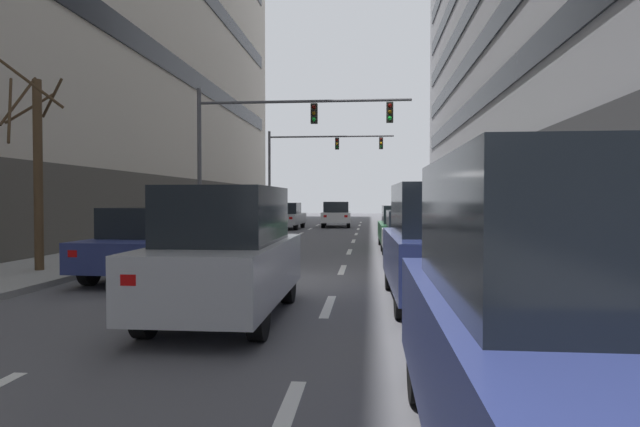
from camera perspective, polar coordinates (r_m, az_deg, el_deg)
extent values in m
plane|color=#515156|center=(12.89, -5.02, -7.06)|extent=(120.00, 120.00, 0.00)
cube|color=gray|center=(15.34, -29.17, -5.61)|extent=(3.39, 80.00, 0.14)
cube|color=gray|center=(13.31, 23.18, -6.60)|extent=(3.39, 80.00, 0.14)
cube|color=silver|center=(10.46, -16.55, -9.11)|extent=(0.16, 2.00, 0.01)
cube|color=silver|center=(15.16, -9.46, -5.77)|extent=(0.16, 2.00, 0.01)
cube|color=silver|center=(20.01, -5.80, -3.98)|extent=(0.16, 2.00, 0.01)
cube|color=silver|center=(24.91, -3.58, -2.89)|extent=(0.16, 2.00, 0.01)
cube|color=silver|center=(29.85, -2.09, -2.16)|extent=(0.16, 2.00, 0.01)
cube|color=silver|center=(34.81, -1.03, -1.63)|extent=(0.16, 2.00, 0.01)
cube|color=silver|center=(39.77, -0.24, -1.23)|extent=(0.16, 2.00, 0.01)
cube|color=silver|center=(44.75, 0.38, -0.93)|extent=(0.16, 2.00, 0.01)
cube|color=silver|center=(4.99, -3.89, -21.14)|extent=(0.16, 2.00, 0.01)
cube|color=silver|center=(9.76, 0.88, -9.82)|extent=(0.16, 2.00, 0.01)
cube|color=silver|center=(14.69, 2.40, -5.98)|extent=(0.16, 2.00, 0.01)
cube|color=silver|center=(19.65, 3.14, -4.08)|extent=(0.16, 2.00, 0.01)
cube|color=silver|center=(24.63, 3.58, -2.94)|extent=(0.16, 2.00, 0.01)
cube|color=silver|center=(29.61, 3.88, -2.19)|extent=(0.16, 2.00, 0.01)
cube|color=silver|center=(34.60, 4.08, -1.65)|extent=(0.16, 2.00, 0.01)
cube|color=silver|center=(39.59, 4.24, -1.25)|extent=(0.16, 2.00, 0.01)
cube|color=silver|center=(44.59, 4.36, -0.94)|extent=(0.16, 2.00, 0.01)
cylinder|color=black|center=(10.41, -12.22, -7.32)|extent=(0.22, 0.66, 0.66)
cylinder|color=black|center=(10.05, -3.43, -7.60)|extent=(0.22, 0.66, 0.66)
cylinder|color=black|center=(7.92, -18.13, -10.17)|extent=(0.22, 0.66, 0.66)
cylinder|color=black|center=(7.45, -6.57, -10.85)|extent=(0.22, 0.66, 0.66)
cube|color=#B7BABF|center=(8.84, -9.89, -5.94)|extent=(1.85, 4.40, 0.90)
cube|color=black|center=(8.77, -9.92, -0.12)|extent=(1.60, 2.60, 0.90)
cube|color=white|center=(11.06, -10.22, -3.62)|extent=(0.20, 0.08, 0.14)
cube|color=red|center=(7.03, -19.62, -6.65)|extent=(0.20, 0.08, 0.14)
cube|color=white|center=(10.79, -3.61, -3.73)|extent=(0.20, 0.08, 0.14)
cube|color=red|center=(6.60, -9.35, -7.12)|extent=(0.20, 0.08, 0.14)
cylinder|color=black|center=(38.83, 0.51, -0.79)|extent=(0.26, 0.71, 0.70)
cylinder|color=black|center=(38.81, 3.02, -0.79)|extent=(0.26, 0.71, 0.70)
cylinder|color=black|center=(35.98, 0.34, -0.98)|extent=(0.26, 0.71, 0.70)
cylinder|color=black|center=(35.95, 3.04, -0.98)|extent=(0.26, 0.71, 0.70)
cube|color=white|center=(37.37, 1.73, -0.36)|extent=(2.16, 4.74, 0.68)
cube|color=black|center=(37.14, 1.72, 0.70)|extent=(1.78, 2.09, 0.72)
cube|color=white|center=(39.67, 0.80, -0.08)|extent=(0.22, 0.09, 0.15)
cube|color=red|center=(35.10, 0.55, -0.29)|extent=(0.22, 0.09, 0.15)
cube|color=white|center=(39.65, 2.77, -0.08)|extent=(0.22, 0.09, 0.15)
cube|color=red|center=(35.07, 2.78, -0.29)|extent=(0.22, 0.09, 0.15)
cylinder|color=black|center=(15.58, -17.97, -4.36)|extent=(0.26, 0.70, 0.69)
cylinder|color=black|center=(14.93, -12.16, -4.57)|extent=(0.26, 0.70, 0.69)
cylinder|color=black|center=(13.11, -23.34, -5.51)|extent=(0.26, 0.70, 0.69)
cylinder|color=black|center=(12.34, -16.64, -5.89)|extent=(0.26, 0.70, 0.69)
cube|color=navy|center=(13.92, -17.39, -3.67)|extent=(2.11, 4.67, 0.67)
cube|color=black|center=(13.69, -17.79, -0.87)|extent=(1.75, 2.05, 0.71)
cube|color=white|center=(16.24, -16.17, -2.51)|extent=(0.21, 0.09, 0.15)
cube|color=red|center=(12.26, -24.76, -3.89)|extent=(0.21, 0.09, 0.15)
cube|color=white|center=(15.75, -11.68, -2.61)|extent=(0.21, 0.09, 0.15)
cube|color=red|center=(11.60, -19.12, -4.14)|extent=(0.21, 0.09, 0.15)
cylinder|color=black|center=(36.26, -4.43, -0.98)|extent=(0.25, 0.69, 0.68)
cylinder|color=black|center=(35.97, -1.86, -0.99)|extent=(0.25, 0.69, 0.68)
cylinder|color=black|center=(33.54, -5.37, -1.18)|extent=(0.25, 0.69, 0.68)
cylinder|color=black|center=(33.23, -2.60, -1.20)|extent=(0.25, 0.69, 0.68)
cube|color=#B7BABF|center=(34.73, -3.55, -0.54)|extent=(2.02, 4.58, 0.66)
cube|color=black|center=(34.51, -3.62, 0.57)|extent=(1.70, 2.00, 0.70)
cube|color=white|center=(37.03, -3.93, -0.24)|extent=(0.21, 0.09, 0.14)
cube|color=red|center=(32.68, -5.41, -0.47)|extent=(0.21, 0.09, 0.14)
cube|color=white|center=(36.80, -1.91, -0.24)|extent=(0.21, 0.09, 0.14)
cube|color=red|center=(32.42, -3.12, -0.49)|extent=(0.21, 0.09, 0.14)
cylinder|color=black|center=(5.35, 10.70, -15.70)|extent=(0.23, 0.69, 0.68)
cylinder|color=black|center=(5.74, 28.02, -14.65)|extent=(0.23, 0.69, 0.68)
cube|color=navy|center=(4.07, 24.77, -14.53)|extent=(1.92, 4.57, 0.93)
cube|color=black|center=(3.92, 24.93, -1.27)|extent=(1.67, 2.70, 0.93)
cube|color=white|center=(6.04, 11.54, -7.57)|extent=(0.21, 0.08, 0.15)
cube|color=white|center=(6.32, 23.77, -7.26)|extent=(0.21, 0.08, 0.15)
cylinder|color=black|center=(11.56, 7.54, -6.35)|extent=(0.24, 0.69, 0.68)
cylinder|color=black|center=(11.78, 15.67, -6.24)|extent=(0.24, 0.69, 0.68)
cylinder|color=black|center=(8.80, 8.71, -8.84)|extent=(0.24, 0.69, 0.68)
cylinder|color=black|center=(9.09, 19.31, -8.58)|extent=(0.24, 0.69, 0.68)
cube|color=navy|center=(10.21, 12.72, -4.78)|extent=(2.02, 4.61, 0.93)
cube|color=black|center=(10.15, 12.76, 0.46)|extent=(1.73, 2.74, 0.93)
cube|color=white|center=(12.34, 8.06, -2.91)|extent=(0.21, 0.09, 0.15)
cube|color=red|center=(7.89, 10.42, -5.42)|extent=(0.21, 0.09, 0.15)
cube|color=white|center=(12.51, 14.18, -2.88)|extent=(0.21, 0.09, 0.15)
cube|color=red|center=(8.15, 19.83, -5.27)|extent=(0.21, 0.09, 0.15)
cylinder|color=black|center=(18.50, 6.96, -3.47)|extent=(0.22, 0.63, 0.63)
cylinder|color=black|center=(18.63, 11.65, -3.46)|extent=(0.22, 0.63, 0.63)
cylinder|color=black|center=(15.95, 7.37, -4.28)|extent=(0.22, 0.63, 0.63)
cylinder|color=black|center=(16.10, 12.80, -4.25)|extent=(0.22, 0.63, 0.63)
cube|color=#B7BABF|center=(17.25, 9.68, -2.83)|extent=(1.81, 4.21, 0.61)
cube|color=black|center=(17.03, 9.75, -0.78)|extent=(1.55, 1.83, 0.65)
cube|color=white|center=(19.24, 7.31, -2.06)|extent=(0.19, 0.08, 0.13)
cube|color=red|center=(15.16, 8.08, -3.02)|extent=(0.19, 0.08, 0.13)
cube|color=white|center=(19.34, 10.93, -2.05)|extent=(0.19, 0.08, 0.13)
cube|color=red|center=(15.29, 12.67, -3.01)|extent=(0.19, 0.08, 0.13)
cylinder|color=black|center=(22.58, 6.53, -2.51)|extent=(0.23, 0.67, 0.67)
cylinder|color=black|center=(22.70, 10.64, -2.51)|extent=(0.23, 0.67, 0.67)
cylinder|color=black|center=(19.84, 6.81, -3.07)|extent=(0.23, 0.67, 0.67)
cylinder|color=black|center=(19.98, 11.48, -3.06)|extent=(0.23, 0.67, 0.67)
cube|color=#1E512D|center=(21.24, 8.86, -1.90)|extent=(1.93, 4.50, 0.65)
cube|color=black|center=(21.01, 8.91, -0.10)|extent=(1.66, 1.96, 0.69)
cube|color=white|center=(23.39, 6.85, -1.29)|extent=(0.20, 0.08, 0.14)
cube|color=red|center=(19.00, 7.39, -1.95)|extent=(0.20, 0.08, 0.14)
cube|color=white|center=(23.48, 10.05, -1.30)|extent=(0.20, 0.08, 0.14)
cube|color=red|center=(19.11, 11.32, -1.94)|extent=(0.20, 0.08, 0.14)
cylinder|color=#4C4C51|center=(23.83, -12.71, 5.10)|extent=(0.18, 0.18, 6.56)
cylinder|color=#4C4C51|center=(23.16, -1.77, 11.83)|extent=(9.08, 0.12, 0.12)
cube|color=black|center=(23.02, -0.63, 10.58)|extent=(0.28, 0.24, 0.84)
sphere|color=#4B0704|center=(22.93, -0.66, 11.28)|extent=(0.17, 0.17, 0.17)
sphere|color=#523505|center=(22.89, -0.66, 10.64)|extent=(0.17, 0.17, 0.17)
sphere|color=green|center=(22.85, -0.66, 9.99)|extent=(0.17, 0.17, 0.17)
cube|color=black|center=(22.92, 7.44, 10.61)|extent=(0.28, 0.24, 0.84)
sphere|color=#4B0704|center=(22.82, 7.45, 11.31)|extent=(0.17, 0.17, 0.17)
sphere|color=#523505|center=(22.78, 7.45, 10.67)|extent=(0.17, 0.17, 0.17)
sphere|color=green|center=(22.74, 7.45, 10.02)|extent=(0.17, 0.17, 0.17)
cylinder|color=#4C4C51|center=(39.57, -5.40, 3.84)|extent=(0.18, 0.18, 6.77)
cylinder|color=#4C4C51|center=(39.21, 1.17, 8.19)|extent=(9.05, 0.12, 0.12)
cube|color=black|center=(39.13, 1.83, 7.44)|extent=(0.28, 0.24, 0.84)
sphere|color=#4B0704|center=(39.02, 1.82, 7.84)|extent=(0.17, 0.17, 0.17)
sphere|color=orange|center=(38.99, 1.82, 7.46)|extent=(0.17, 0.17, 0.17)
sphere|color=#073E10|center=(38.96, 1.82, 7.08)|extent=(0.17, 0.17, 0.17)
cube|color=black|center=(39.06, 6.51, 7.44)|extent=(0.28, 0.24, 0.84)
sphere|color=#4B0704|center=(38.95, 6.52, 7.84)|extent=(0.17, 0.17, 0.17)
sphere|color=orange|center=(38.92, 6.52, 7.46)|extent=(0.17, 0.17, 0.17)
sphere|color=#073E10|center=(38.90, 6.52, 7.08)|extent=(0.17, 0.17, 0.17)
cylinder|color=#4C3823|center=(15.23, -27.79, 3.63)|extent=(0.22, 0.22, 4.78)
cylinder|color=#42301E|center=(15.94, -28.50, 9.81)|extent=(0.81, 0.97, 0.93)
cylinder|color=#42301E|center=(15.40, -30.12, 9.55)|extent=(0.72, 1.10, 1.78)
cylinder|color=#42301E|center=(14.78, -28.45, 12.12)|extent=(1.39, 0.61, 1.16)
cylinder|color=#42301E|center=(15.80, -29.42, 10.41)|extent=(0.27, 1.19, 1.43)
cylinder|color=#42301E|center=(15.65, -26.61, 10.92)|extent=(0.81, 0.43, 0.94)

